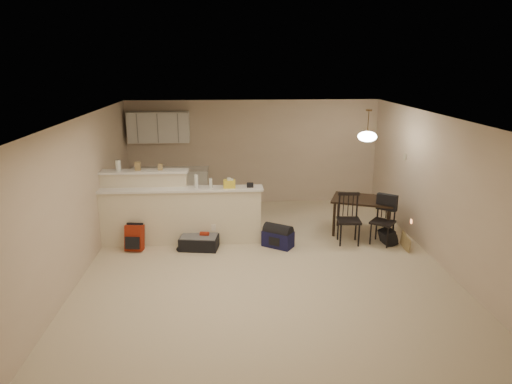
{
  "coord_description": "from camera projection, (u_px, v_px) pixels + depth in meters",
  "views": [
    {
      "loc": [
        -0.58,
        -7.35,
        3.35
      ],
      "look_at": [
        -0.1,
        0.7,
        1.05
      ],
      "focal_mm": 32.0,
      "sensor_mm": 36.0,
      "label": 1
    }
  ],
  "objects": [
    {
      "name": "dining_table",
      "position": [
        363.0,
        203.0,
        9.08
      ],
      "size": [
        1.38,
        1.16,
        0.74
      ],
      "rotation": [
        0.0,
        0.0,
        -0.37
      ],
      "color": "black",
      "rests_on": "ground"
    },
    {
      "name": "thermostat",
      "position": [
        405.0,
        157.0,
        9.25
      ],
      "size": [
        0.02,
        0.12,
        0.12
      ],
      "primitive_type": "cube",
      "color": "beige",
      "rests_on": "room"
    },
    {
      "name": "bag_lump",
      "position": [
        229.0,
        184.0,
        8.52
      ],
      "size": [
        0.22,
        0.18,
        0.14
      ],
      "primitive_type": "cube",
      "color": "#9D8351",
      "rests_on": "breakfast_bar"
    },
    {
      "name": "cereal_box",
      "position": [
        138.0,
        166.0,
        8.54
      ],
      "size": [
        0.1,
        0.07,
        0.16
      ],
      "primitive_type": "cube",
      "color": "#9D8351",
      "rests_on": "breakfast_bar"
    },
    {
      "name": "navy_duffel",
      "position": [
        278.0,
        239.0,
        8.57
      ],
      "size": [
        0.63,
        0.56,
        0.3
      ],
      "primitive_type": "cube",
      "rotation": [
        0.0,
        0.0,
        -0.59
      ],
      "color": "#13143D",
      "rests_on": "ground"
    },
    {
      "name": "suitcase",
      "position": [
        199.0,
        242.0,
        8.49
      ],
      "size": [
        0.75,
        0.55,
        0.23
      ],
      "primitive_type": "cube",
      "rotation": [
        0.0,
        0.0,
        -0.14
      ],
      "color": "black",
      "rests_on": "ground"
    },
    {
      "name": "red_backpack",
      "position": [
        135.0,
        238.0,
        8.39
      ],
      "size": [
        0.34,
        0.24,
        0.47
      ],
      "primitive_type": "cube",
      "rotation": [
        0.0,
        0.0,
        -0.13
      ],
      "color": "maroon",
      "rests_on": "ground"
    },
    {
      "name": "extra_item_y",
      "position": [
        232.0,
        183.0,
        8.52
      ],
      "size": [
        0.06,
        0.06,
        0.17
      ],
      "primitive_type": "cylinder",
      "color": "silver",
      "rests_on": "breakfast_bar"
    },
    {
      "name": "bottle_b",
      "position": [
        211.0,
        183.0,
        8.49
      ],
      "size": [
        0.06,
        0.06,
        0.18
      ],
      "primitive_type": "cylinder",
      "color": "silver",
      "rests_on": "breakfast_bar"
    },
    {
      "name": "extra_item_x",
      "position": [
        229.0,
        183.0,
        8.51
      ],
      "size": [
        0.07,
        0.07,
        0.18
      ],
      "primitive_type": "cylinder",
      "color": "silver",
      "rests_on": "breakfast_bar"
    },
    {
      "name": "upper_cabinets",
      "position": [
        159.0,
        127.0,
        10.54
      ],
      "size": [
        1.4,
        0.34,
        0.7
      ],
      "primitive_type": "cube",
      "color": "white",
      "rests_on": "room"
    },
    {
      "name": "breakfast_bar",
      "position": [
        168.0,
        212.0,
        8.68
      ],
      "size": [
        3.08,
        0.58,
        1.39
      ],
      "color": "beige",
      "rests_on": "ground"
    },
    {
      "name": "bottle_a",
      "position": [
        196.0,
        181.0,
        8.46
      ],
      "size": [
        0.07,
        0.07,
        0.26
      ],
      "primitive_type": "cylinder",
      "color": "silver",
      "rests_on": "breakfast_bar"
    },
    {
      "name": "dining_chair_near",
      "position": [
        349.0,
        219.0,
        8.64
      ],
      "size": [
        0.45,
        0.44,
        0.97
      ],
      "primitive_type": null,
      "rotation": [
        0.0,
        0.0,
        -0.08
      ],
      "color": "black",
      "rests_on": "ground"
    },
    {
      "name": "pendant_lamp",
      "position": [
        367.0,
        136.0,
        8.71
      ],
      "size": [
        0.36,
        0.36,
        0.62
      ],
      "color": "brown",
      "rests_on": "room"
    },
    {
      "name": "cardboard_sheet",
      "position": [
        406.0,
        242.0,
        8.42
      ],
      "size": [
        0.04,
        0.38,
        0.29
      ],
      "primitive_type": "cube",
      "rotation": [
        0.0,
        0.0,
        1.63
      ],
      "color": "#9D8351",
      "rests_on": "ground"
    },
    {
      "name": "pouch",
      "position": [
        250.0,
        185.0,
        8.55
      ],
      "size": [
        0.12,
        0.1,
        0.08
      ],
      "primitive_type": "cube",
      "color": "#9D8351",
      "rests_on": "breakfast_bar"
    },
    {
      "name": "dining_chair_far",
      "position": [
        383.0,
        221.0,
        8.61
      ],
      "size": [
        0.56,
        0.55,
        0.92
      ],
      "primitive_type": null,
      "rotation": [
        0.0,
        0.0,
        -0.66
      ],
      "color": "black",
      "rests_on": "ground"
    },
    {
      "name": "black_daypack",
      "position": [
        388.0,
        237.0,
        8.69
      ],
      "size": [
        0.27,
        0.35,
        0.28
      ],
      "primitive_type": "cube",
      "rotation": [
        0.0,
        0.0,
        1.73
      ],
      "color": "black",
      "rests_on": "ground"
    },
    {
      "name": "kitchen_counter",
      "position": [
        170.0,
        189.0,
        10.83
      ],
      "size": [
        1.8,
        0.6,
        0.9
      ],
      "primitive_type": "cube",
      "color": "white",
      "rests_on": "ground"
    },
    {
      "name": "small_box",
      "position": [
        160.0,
        167.0,
        8.57
      ],
      "size": [
        0.08,
        0.06,
        0.12
      ],
      "primitive_type": "cube",
      "color": "#9D8351",
      "rests_on": "breakfast_bar"
    },
    {
      "name": "room",
      "position": [
        264.0,
        192.0,
        7.66
      ],
      "size": [
        7.0,
        7.02,
        2.5
      ],
      "color": "beige",
      "rests_on": "ground"
    },
    {
      "name": "jar",
      "position": [
        118.0,
        165.0,
        8.52
      ],
      "size": [
        0.1,
        0.1,
        0.2
      ],
      "primitive_type": "cylinder",
      "color": "silver",
      "rests_on": "breakfast_bar"
    }
  ]
}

